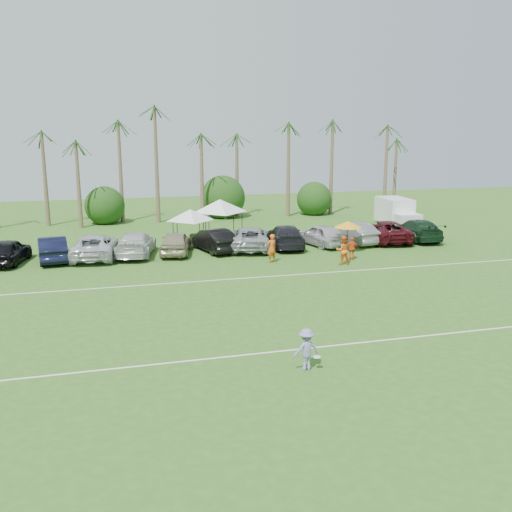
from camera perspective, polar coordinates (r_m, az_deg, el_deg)
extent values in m
plane|color=#325F1C|center=(22.07, 3.06, -11.47)|extent=(120.00, 120.00, 0.00)
cube|color=white|center=(23.82, 1.52, -9.59)|extent=(80.00, 0.10, 0.01)
cube|color=white|center=(34.91, -4.22, -2.44)|extent=(80.00, 0.10, 0.01)
cone|color=brown|center=(57.52, -21.09, 7.67)|extent=(0.44, 0.44, 10.00)
cone|color=brown|center=(57.24, -17.11, 8.43)|extent=(0.44, 0.44, 11.00)
cone|color=brown|center=(57.39, -13.00, 7.16)|extent=(0.44, 0.44, 8.00)
cone|color=brown|center=(57.66, -9.01, 7.85)|extent=(0.44, 0.44, 9.00)
cone|color=brown|center=(58.21, -5.08, 8.49)|extent=(0.44, 0.44, 10.00)
cone|color=brown|center=(59.03, -1.22, 9.07)|extent=(0.44, 0.44, 11.00)
cone|color=brown|center=(60.55, 3.42, 7.71)|extent=(0.44, 0.44, 8.00)
cone|color=brown|center=(62.30, 7.83, 8.21)|extent=(0.44, 0.44, 9.00)
cone|color=brown|center=(64.40, 11.99, 8.64)|extent=(0.44, 0.44, 10.00)
cone|color=brown|center=(66.29, 15.12, 9.02)|extent=(0.44, 0.44, 11.00)
cylinder|color=brown|center=(58.70, -14.84, 3.93)|extent=(0.30, 0.30, 1.40)
sphere|color=#163A10|center=(58.56, -14.90, 5.00)|extent=(4.00, 4.00, 4.00)
cylinder|color=brown|center=(60.01, -3.29, 4.50)|extent=(0.30, 0.30, 1.40)
sphere|color=#163A10|center=(59.87, -3.30, 5.55)|extent=(4.00, 4.00, 4.00)
cylinder|color=brown|center=(62.85, 5.69, 4.82)|extent=(0.30, 0.30, 1.40)
sphere|color=#163A10|center=(62.72, 5.71, 5.82)|extent=(4.00, 4.00, 4.00)
imported|color=#E25C19|center=(39.35, 1.57, 0.77)|extent=(0.84, 0.68, 1.99)
imported|color=orange|center=(39.21, 8.67, 0.59)|extent=(1.01, 0.81, 1.99)
imported|color=#E65219|center=(40.78, 9.57, 0.76)|extent=(1.01, 0.55, 1.64)
cube|color=white|center=(53.97, 13.65, 4.48)|extent=(2.51, 4.23, 2.22)
cube|color=white|center=(51.57, 14.92, 3.06)|extent=(2.15, 1.74, 1.86)
cube|color=black|center=(51.02, 15.23, 2.65)|extent=(2.05, 0.41, 0.89)
cube|color=#E5590C|center=(54.50, 14.70, 4.08)|extent=(0.12, 1.42, 0.80)
cylinder|color=black|center=(51.43, 13.91, 2.49)|extent=(0.32, 0.81, 0.80)
cylinder|color=black|center=(52.20, 15.67, 2.54)|extent=(0.32, 0.81, 0.80)
cylinder|color=black|center=(54.77, 12.27, 3.16)|extent=(0.32, 0.81, 0.80)
cylinder|color=black|center=(55.50, 13.95, 3.20)|extent=(0.32, 0.81, 0.80)
cylinder|color=black|center=(45.27, -7.87, 2.09)|extent=(0.06, 0.06, 1.83)
cylinder|color=black|center=(45.67, -4.71, 2.25)|extent=(0.06, 0.06, 1.83)
cylinder|color=black|center=(47.76, -8.28, 2.61)|extent=(0.06, 0.06, 1.83)
cylinder|color=black|center=(48.13, -5.28, 2.77)|extent=(0.06, 0.06, 1.83)
pyramid|color=white|center=(46.41, -6.59, 4.66)|extent=(3.95, 3.95, 0.91)
cylinder|color=black|center=(47.00, -5.05, 2.76)|extent=(0.06, 0.06, 2.18)
cylinder|color=black|center=(47.64, -1.41, 2.93)|extent=(0.06, 0.06, 2.18)
cylinder|color=black|center=(49.99, -5.69, 3.32)|extent=(0.06, 0.06, 2.18)
cylinder|color=black|center=(50.59, -2.25, 3.48)|extent=(0.06, 0.06, 2.18)
pyramid|color=white|center=(48.48, -3.63, 5.68)|extent=(4.72, 4.72, 1.09)
cylinder|color=black|center=(43.28, 9.12, 1.77)|extent=(0.05, 0.05, 2.11)
cone|color=orange|center=(43.10, 9.17, 3.15)|extent=(2.11, 2.11, 0.48)
imported|color=#8180B6|center=(21.98, 5.03, -9.29)|extent=(1.12, 0.72, 1.64)
cylinder|color=white|center=(22.07, 6.11, -10.01)|extent=(0.27, 0.27, 0.03)
imported|color=black|center=(42.54, -23.58, 0.44)|extent=(2.98, 5.42, 1.75)
imported|color=black|center=(42.36, -19.70, 0.71)|extent=(2.45, 5.48, 1.75)
imported|color=silver|center=(42.30, -15.81, 0.95)|extent=(3.63, 6.58, 1.75)
imported|color=silver|center=(42.49, -11.93, 1.21)|extent=(3.66, 6.39, 1.75)
imported|color=tan|center=(42.48, -8.03, 1.35)|extent=(3.16, 5.45, 1.75)
imported|color=black|center=(43.20, -4.29, 1.62)|extent=(3.05, 5.58, 1.75)
imported|color=#9FA3A8|center=(43.86, -0.61, 1.82)|extent=(4.41, 6.81, 1.75)
imported|color=black|center=(44.65, 2.98, 1.99)|extent=(3.47, 6.35, 1.75)
imported|color=#BEBEBF|center=(45.45, 6.51, 2.12)|extent=(3.25, 5.47, 1.75)
imported|color=gray|center=(46.81, 9.67, 2.32)|extent=(2.65, 5.52, 1.75)
imported|color=#480D13|center=(48.08, 12.79, 2.45)|extent=(3.82, 6.65, 1.75)
imported|color=black|center=(49.41, 15.80, 2.55)|extent=(3.05, 6.23, 1.75)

